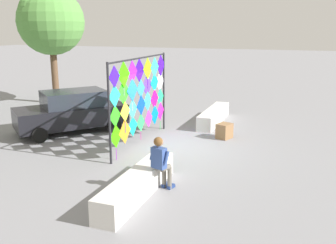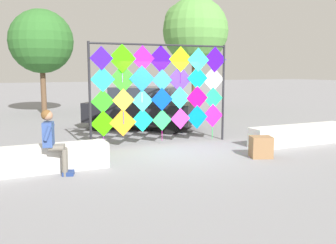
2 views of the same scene
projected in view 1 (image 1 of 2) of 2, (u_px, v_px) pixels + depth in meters
ground at (171, 147)px, 12.88m from camera, size 120.00×120.00×0.00m
plaza_ledge_left at (138, 184)px, 9.10m from camera, size 3.42×0.59×0.59m
plaza_ledge_right at (214, 116)px, 16.14m from camera, size 3.42×0.59×0.59m
kite_display_rack at (141, 93)px, 12.85m from camera, size 4.40×0.12×3.03m
seated_vendor at (161, 160)px, 9.22m from camera, size 0.67×0.55×1.43m
parked_car at (72, 111)px, 14.64m from camera, size 4.31×4.02×1.61m
cardboard_box_large at (224, 131)px, 13.85m from camera, size 0.66×0.61×0.55m
tree_far_right at (49, 21)px, 19.45m from camera, size 3.73×3.62×5.96m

